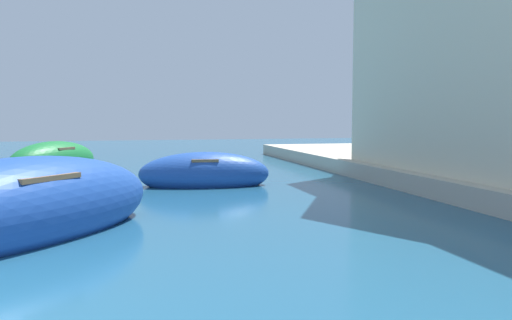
# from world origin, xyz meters

# --- Properties ---
(quay_promenade) EXTENTS (44.00, 32.00, 0.50)m
(quay_promenade) POSITION_xyz_m (4.32, -0.37, 0.25)
(quay_promenade) COLOR #BCB29E
(quay_promenade) RESTS_ON ground
(moored_boat_2) EXTENTS (5.15, 5.50, 1.71)m
(moored_boat_2) POSITION_xyz_m (1.30, 4.34, 0.48)
(moored_boat_2) COLOR #1E479E
(moored_boat_2) RESTS_ON ground
(moored_boat_3) EXTENTS (3.83, 1.77, 1.25)m
(moored_boat_3) POSITION_xyz_m (5.12, 10.07, 0.35)
(moored_boat_3) COLOR #1E479E
(moored_boat_3) RESTS_ON ground
(moored_boat_6) EXTENTS (3.53, 4.05, 1.42)m
(moored_boat_6) POSITION_xyz_m (0.48, 14.93, 0.40)
(moored_boat_6) COLOR #197233
(moored_boat_6) RESTS_ON ground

